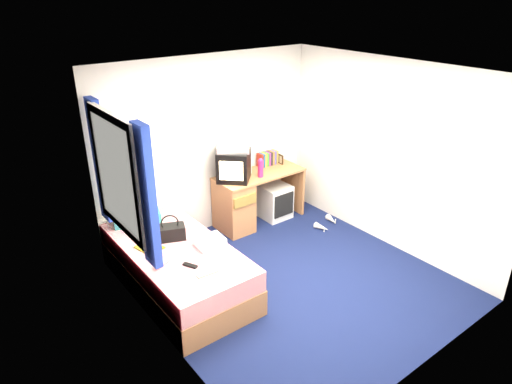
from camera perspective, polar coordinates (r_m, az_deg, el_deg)
ground at (r=5.46m, az=4.41°, el=-10.99°), size 3.40×3.40×0.00m
room_shell at (r=4.77m, az=4.96°, el=3.36°), size 3.40×3.40×3.40m
bed at (r=5.28m, az=-9.79°, el=-9.22°), size 1.01×2.00×0.54m
pillow at (r=5.74m, az=-14.70°, el=-2.92°), size 0.63×0.49×0.12m
desk at (r=6.42m, az=-1.61°, el=-0.99°), size 1.30×0.55×0.75m
storage_cube at (r=6.73m, az=2.36°, el=-1.17°), size 0.40×0.40×0.50m
crt_tv at (r=6.12m, az=-2.81°, el=3.31°), size 0.56×0.56×0.41m
vcr at (r=6.04m, az=-2.85°, el=5.51°), size 0.52×0.50×0.08m
book_row at (r=6.68m, az=1.44°, el=4.20°), size 0.31×0.13×0.20m
picture_frame at (r=6.75m, az=3.08°, el=4.13°), size 0.03×0.12×0.14m
pink_water_bottle at (r=6.25m, az=0.58°, el=2.93°), size 0.10×0.10×0.24m
aerosol_can at (r=6.37m, az=-0.78°, el=3.13°), size 0.06×0.06×0.19m
handbag at (r=5.24m, az=-10.65°, el=-4.91°), size 0.37×0.29×0.30m
towel at (r=5.06m, az=-5.76°, el=-6.24°), size 0.31×0.27×0.10m
magazine at (r=5.15m, az=-13.16°, el=-6.77°), size 0.27×0.32×0.01m
water_bottle at (r=4.82m, az=-11.65°, el=-8.54°), size 0.21×0.14×0.07m
colour_swatch_fan at (r=4.63m, az=-6.13°, el=-10.09°), size 0.22×0.08×0.01m
remote_control at (r=4.77m, az=-8.23°, el=-9.07°), size 0.11×0.17×0.02m
window_assembly at (r=4.75m, az=-16.67°, el=1.86°), size 0.11×1.42×1.40m
white_heels at (r=6.64m, az=8.84°, el=-3.92°), size 0.41×0.31×0.09m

